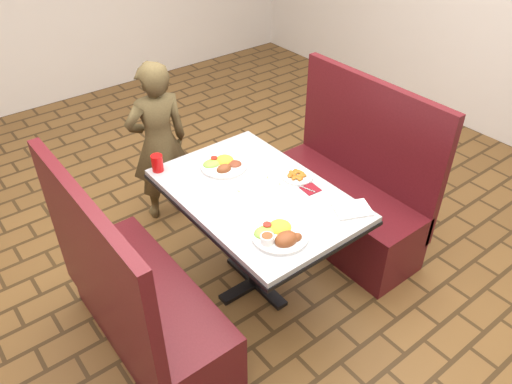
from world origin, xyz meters
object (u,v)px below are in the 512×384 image
booth_bench_right (345,199)px  diner_person (159,143)px  near_dinner_plate (280,232)px  far_dinner_plate (223,163)px  plantain_plate (298,176)px  dining_table (256,205)px  booth_bench_left (141,307)px  red_tumbler (157,163)px

booth_bench_right → diner_person: 1.39m
near_dinner_plate → far_dinner_plate: 0.74m
diner_person → plantain_plate: (0.36, -1.08, 0.15)m
dining_table → far_dinner_plate: size_ratio=4.23×
booth_bench_right → near_dinner_plate: bearing=-157.9°
dining_table → diner_person: diner_person is taller
booth_bench_left → near_dinner_plate: 0.88m
far_dinner_plate → booth_bench_left: bearing=-157.2°
booth_bench_right → diner_person: bearing=129.9°
diner_person → red_tumbler: 0.59m
near_dinner_plate → booth_bench_left: bearing=149.5°
near_dinner_plate → far_dinner_plate: size_ratio=1.04×
booth_bench_left → red_tumbler: (0.46, 0.55, 0.47)m
diner_person → plantain_plate: diner_person is taller
plantain_plate → diner_person: bearing=108.5°
booth_bench_right → red_tumbler: (-1.13, 0.55, 0.47)m
dining_table → near_dinner_plate: size_ratio=4.06×
diner_person → red_tumbler: bearing=70.0°
near_dinner_plate → plantain_plate: size_ratio=1.61×
booth_bench_right → red_tumbler: bearing=154.2°
dining_table → red_tumbler: (-0.33, 0.55, 0.15)m
diner_person → near_dinner_plate: 1.44m
diner_person → plantain_plate: size_ratio=6.66×
booth_bench_right → plantain_plate: 0.67m
near_dinner_plate → plantain_plate: bearing=38.6°
booth_bench_right → plantain_plate: (-0.51, -0.04, 0.43)m
dining_table → far_dinner_plate: (0.01, 0.34, 0.12)m
booth_bench_left → diner_person: diner_person is taller
booth_bench_left → near_dinner_plate: (0.65, -0.38, 0.45)m
dining_table → plantain_plate: 0.31m
near_dinner_plate → diner_person: bearing=87.0°
far_dinner_plate → plantain_plate: 0.47m
red_tumbler → plantain_plate: bearing=-43.1°
dining_table → plantain_plate: size_ratio=6.55×
booth_bench_left → plantain_plate: bearing=-1.9°
booth_bench_right → near_dinner_plate: 1.12m
near_dinner_plate → red_tumbler: (-0.19, 0.93, 0.02)m
far_dinner_plate → red_tumbler: bearing=148.3°
red_tumbler → near_dinner_plate: bearing=-78.7°
red_tumbler → diner_person: bearing=62.2°
booth_bench_left → far_dinner_plate: size_ratio=4.19×
booth_bench_right → diner_person: diner_person is taller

